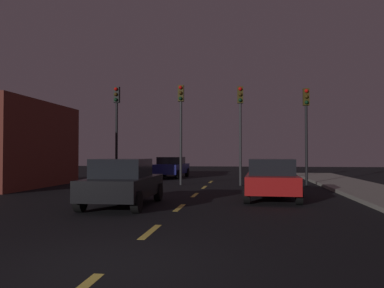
# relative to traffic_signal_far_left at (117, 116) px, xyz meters

# --- Properties ---
(ground_plane) EXTENTS (80.00, 80.00, 0.00)m
(ground_plane) POSITION_rel_traffic_signal_far_left_xyz_m (5.11, -8.26, -3.81)
(ground_plane) COLOR black
(lane_stripe_second) EXTENTS (0.16, 1.60, 0.01)m
(lane_stripe_second) POSITION_rel_traffic_signal_far_left_xyz_m (5.11, -12.66, -3.81)
(lane_stripe_second) COLOR #EACC4C
(lane_stripe_second) RESTS_ON ground_plane
(lane_stripe_third) EXTENTS (0.16, 1.60, 0.01)m
(lane_stripe_third) POSITION_rel_traffic_signal_far_left_xyz_m (5.11, -8.86, -3.81)
(lane_stripe_third) COLOR #EACC4C
(lane_stripe_third) RESTS_ON ground_plane
(lane_stripe_fourth) EXTENTS (0.16, 1.60, 0.01)m
(lane_stripe_fourth) POSITION_rel_traffic_signal_far_left_xyz_m (5.11, -5.06, -3.81)
(lane_stripe_fourth) COLOR #EACC4C
(lane_stripe_fourth) RESTS_ON ground_plane
(lane_stripe_fifth) EXTENTS (0.16, 1.60, 0.01)m
(lane_stripe_fifth) POSITION_rel_traffic_signal_far_left_xyz_m (5.11, -1.26, -3.81)
(lane_stripe_fifth) COLOR #EACC4C
(lane_stripe_fifth) RESTS_ON ground_plane
(lane_stripe_sixth) EXTENTS (0.16, 1.60, 0.01)m
(lane_stripe_sixth) POSITION_rel_traffic_signal_far_left_xyz_m (5.11, 2.54, -3.81)
(lane_stripe_sixth) COLOR #EACC4C
(lane_stripe_sixth) RESTS_ON ground_plane
(traffic_signal_far_left) EXTENTS (0.32, 0.38, 5.50)m
(traffic_signal_far_left) POSITION_rel_traffic_signal_far_left_xyz_m (0.00, 0.00, 0.00)
(traffic_signal_far_left) COLOR black
(traffic_signal_far_left) RESTS_ON ground_plane
(traffic_signal_center_left) EXTENTS (0.32, 0.38, 5.50)m
(traffic_signal_center_left) POSITION_rel_traffic_signal_far_left_xyz_m (3.68, 0.00, 0.00)
(traffic_signal_center_left) COLOR #2D2D30
(traffic_signal_center_left) RESTS_ON ground_plane
(traffic_signal_center_right) EXTENTS (0.32, 0.38, 5.34)m
(traffic_signal_center_right) POSITION_rel_traffic_signal_far_left_xyz_m (6.93, -0.00, -0.10)
(traffic_signal_center_right) COLOR #2D2D30
(traffic_signal_center_right) RESTS_ON ground_plane
(traffic_signal_far_right) EXTENTS (0.32, 0.38, 5.16)m
(traffic_signal_far_right) POSITION_rel_traffic_signal_far_left_xyz_m (10.38, -0.00, -0.21)
(traffic_signal_far_right) COLOR black
(traffic_signal_far_right) RESTS_ON ground_plane
(car_stopped_ahead) EXTENTS (2.10, 4.20, 1.51)m
(car_stopped_ahead) POSITION_rel_traffic_signal_far_left_xyz_m (8.15, -6.14, -3.05)
(car_stopped_ahead) COLOR #B21919
(car_stopped_ahead) RESTS_ON ground_plane
(car_adjacent_lane) EXTENTS (1.96, 4.09, 1.54)m
(car_adjacent_lane) POSITION_rel_traffic_signal_far_left_xyz_m (3.22, -8.76, -3.04)
(car_adjacent_lane) COLOR black
(car_adjacent_lane) RESTS_ON ground_plane
(car_oncoming_far) EXTENTS (2.25, 4.24, 1.48)m
(car_oncoming_far) POSITION_rel_traffic_signal_far_left_xyz_m (1.89, 6.29, -3.05)
(car_oncoming_far) COLOR navy
(car_oncoming_far) RESTS_ON ground_plane
(storefront_left) EXTENTS (4.12, 7.44, 4.39)m
(storefront_left) POSITION_rel_traffic_signal_far_left_xyz_m (-4.95, -2.26, -1.62)
(storefront_left) COLOR maroon
(storefront_left) RESTS_ON ground_plane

